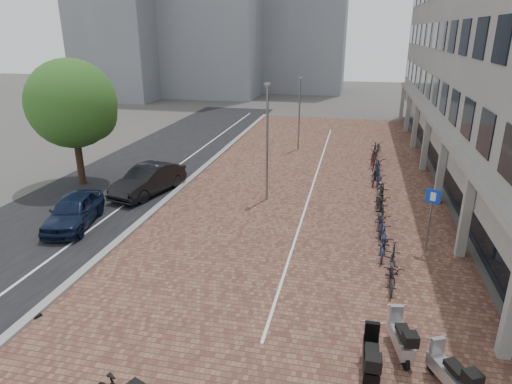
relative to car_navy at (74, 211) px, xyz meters
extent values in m
plane|color=#474442|center=(7.94, -3.23, -0.73)|extent=(140.00, 140.00, 0.00)
cube|color=brown|center=(9.94, 8.77, -0.72)|extent=(14.50, 42.00, 0.04)
cube|color=black|center=(-1.06, 8.77, -0.73)|extent=(8.00, 50.00, 0.03)
cube|color=gray|center=(2.84, 8.77, -0.66)|extent=(0.35, 42.00, 0.14)
cube|color=white|center=(0.94, 8.77, -0.71)|extent=(0.12, 44.00, 0.00)
cube|color=white|center=(10.14, 8.77, -0.70)|extent=(0.10, 30.00, 0.00)
cube|color=black|center=(17.54, 12.77, 0.97)|extent=(0.15, 38.00, 3.20)
cube|color=gray|center=(17.34, 12.77, 2.72)|extent=(1.60, 38.00, 0.30)
cube|color=gray|center=(16.74, 0.77, 0.97)|extent=(0.35, 0.35, 3.40)
cube|color=gray|center=(16.74, 6.77, 0.97)|extent=(0.35, 0.35, 3.40)
cube|color=gray|center=(16.74, 12.77, 0.97)|extent=(0.35, 0.35, 3.40)
cube|color=gray|center=(16.74, 18.77, 0.97)|extent=(0.35, 0.35, 3.40)
cube|color=gray|center=(16.74, 24.77, 0.97)|extent=(0.35, 0.35, 3.40)
cube|color=gray|center=(16.74, 30.77, 0.97)|extent=(0.35, 0.35, 3.40)
cube|color=gray|center=(-18.06, 38.77, 9.27)|extent=(10.00, 10.00, 20.00)
imported|color=black|center=(0.00, 0.00, 0.00)|extent=(2.63, 4.57, 1.46)
imported|color=black|center=(1.44, 4.72, 0.06)|extent=(2.81, 5.08, 1.58)
cube|color=black|center=(7.54, -9.44, 0.30)|extent=(0.42, 0.41, 0.49)
cylinder|color=slate|center=(15.44, 0.75, 0.52)|extent=(0.07, 0.07, 2.50)
cube|color=#0E35BD|center=(15.44, 0.72, 1.71)|extent=(0.54, 0.27, 0.57)
cylinder|color=gray|center=(7.97, 5.23, 2.28)|extent=(0.12, 0.12, 6.02)
cylinder|color=slate|center=(8.17, 16.27, 1.91)|extent=(0.12, 0.12, 5.29)
cylinder|color=#382619|center=(-3.11, 5.39, 0.83)|extent=(0.40, 0.40, 3.13)
sphere|color=#2A551D|center=(-3.11, 5.39, 3.96)|extent=(4.91, 4.91, 4.91)
sphere|color=#2A551D|center=(-2.56, 6.06, 3.29)|extent=(3.13, 3.13, 3.13)
imported|color=black|center=(13.95, -2.23, -0.21)|extent=(0.78, 2.00, 1.04)
imported|color=black|center=(14.02, -1.08, -0.21)|extent=(0.73, 1.80, 1.05)
imported|color=#15203B|center=(13.77, 0.07, -0.21)|extent=(0.89, 2.03, 1.04)
imported|color=#171F3F|center=(13.76, 1.22, -0.21)|extent=(0.63, 1.78, 1.05)
imported|color=#222228|center=(13.72, 2.37, -0.21)|extent=(0.73, 1.99, 1.04)
imported|color=black|center=(13.78, 3.52, -0.21)|extent=(0.50, 1.75, 1.05)
imported|color=black|center=(13.79, 4.67, -0.21)|extent=(0.93, 2.04, 1.04)
imported|color=black|center=(13.91, 5.82, -0.21)|extent=(0.67, 1.79, 1.05)
imported|color=#4E4B47|center=(13.88, 6.97, -0.21)|extent=(0.92, 2.04, 1.04)
imported|color=#141637|center=(13.86, 8.12, -0.21)|extent=(0.69, 1.79, 1.05)
imported|color=black|center=(13.62, 9.27, -0.21)|extent=(0.83, 2.02, 1.04)
imported|color=#151F3A|center=(13.74, 10.42, -0.21)|extent=(0.50, 1.75, 1.05)
imported|color=black|center=(13.93, 11.57, -0.21)|extent=(0.73, 1.99, 1.04)
imported|color=#411511|center=(13.60, 12.72, -0.21)|extent=(0.62, 1.78, 1.05)
imported|color=black|center=(13.79, 13.87, -0.21)|extent=(0.82, 2.01, 1.04)
imported|color=black|center=(13.76, 15.02, -0.21)|extent=(0.62, 1.78, 1.05)
imported|color=#4C4B45|center=(14.04, 16.17, -0.21)|extent=(0.97, 2.05, 1.04)
camera|label=1|loc=(12.30, -16.49, 7.74)|focal=31.16mm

